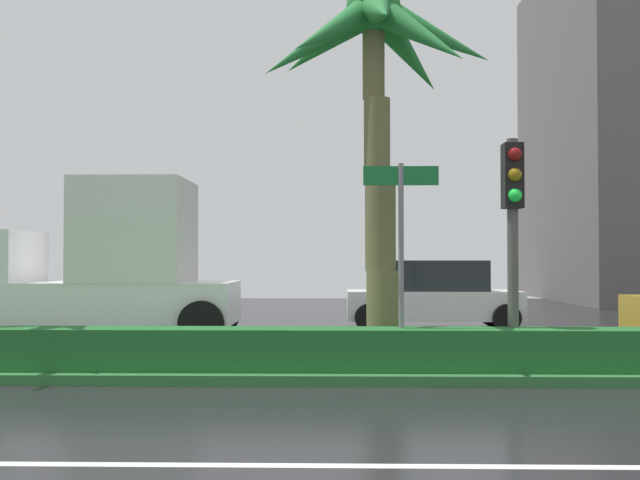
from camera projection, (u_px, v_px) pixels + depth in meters
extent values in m
cube|color=black|center=(368.00, 362.00, 13.49)|extent=(90.00, 42.00, 0.10)
cube|color=white|center=(402.00, 466.00, 6.49)|extent=(81.00, 0.14, 0.01)
cube|color=#2D6B33|center=(371.00, 362.00, 12.49)|extent=(85.50, 4.00, 0.15)
cube|color=#1E6028|center=(375.00, 349.00, 11.10)|extent=(76.50, 0.70, 0.60)
cylinder|color=brown|center=(384.00, 315.00, 12.43)|extent=(0.56, 0.56, 1.41)
cylinder|color=brown|center=(380.00, 228.00, 12.49)|extent=(0.50, 0.50, 1.41)
cylinder|color=brown|center=(377.00, 142.00, 12.56)|extent=(0.43, 0.43, 1.41)
cylinder|color=brown|center=(374.00, 56.00, 12.63)|extent=(0.36, 0.36, 1.41)
sphere|color=#247334|center=(373.00, 8.00, 12.65)|extent=(0.90, 0.90, 0.90)
cone|color=#247334|center=(431.00, 34.00, 12.58)|extent=(2.14, 0.65, 1.41)
cone|color=#247334|center=(406.00, 51.00, 13.30)|extent=(1.78, 1.93, 1.55)
cone|color=#247334|center=(374.00, 46.00, 13.61)|extent=(0.67, 2.17, 1.26)
cone|color=#247334|center=(329.00, 41.00, 13.28)|extent=(2.00, 1.81, 1.26)
cone|color=#247334|center=(319.00, 41.00, 12.74)|extent=(2.13, 0.75, 1.53)
cone|color=#247334|center=(336.00, 27.00, 11.99)|extent=(1.83, 1.90, 1.53)
cone|color=#247334|center=(379.00, 11.00, 11.67)|extent=(0.65, 2.17, 1.26)
cone|color=#247334|center=(416.00, 32.00, 12.04)|extent=(1.89, 1.79, 1.63)
cylinder|color=#4C4C47|center=(513.00, 253.00, 11.33)|extent=(0.16, 0.16, 3.38)
cube|color=black|center=(512.00, 176.00, 11.36)|extent=(0.28, 0.32, 0.96)
sphere|color=maroon|center=(515.00, 154.00, 11.20)|extent=(0.20, 0.20, 0.20)
sphere|color=#7F600F|center=(515.00, 175.00, 11.19)|extent=(0.20, 0.20, 0.20)
sphere|color=#1EEA3F|center=(515.00, 195.00, 11.18)|extent=(0.20, 0.20, 0.20)
cylinder|color=slate|center=(401.00, 266.00, 11.23)|extent=(0.08, 0.08, 3.00)
cube|color=#146B2D|center=(401.00, 176.00, 11.26)|extent=(1.10, 0.03, 0.28)
cube|color=white|center=(87.00, 303.00, 16.66)|extent=(6.40, 2.30, 0.90)
cube|color=silver|center=(135.00, 231.00, 16.68)|extent=(2.30, 2.35, 2.20)
cylinder|color=black|center=(201.00, 324.00, 15.43)|extent=(0.92, 0.30, 0.92)
cylinder|color=black|center=(219.00, 315.00, 17.76)|extent=(0.92, 0.30, 0.92)
cube|color=white|center=(433.00, 305.00, 19.38)|extent=(4.30, 1.76, 0.72)
cube|color=#1E2328|center=(439.00, 275.00, 19.40)|extent=(2.30, 1.58, 0.76)
cylinder|color=black|center=(369.00, 318.00, 18.51)|extent=(0.68, 0.22, 0.68)
cylinder|color=black|center=(366.00, 313.00, 20.31)|extent=(0.68, 0.22, 0.68)
cylinder|color=black|center=(507.00, 318.00, 18.44)|extent=(0.68, 0.22, 0.68)
cylinder|color=black|center=(492.00, 313.00, 20.24)|extent=(0.68, 0.22, 0.68)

